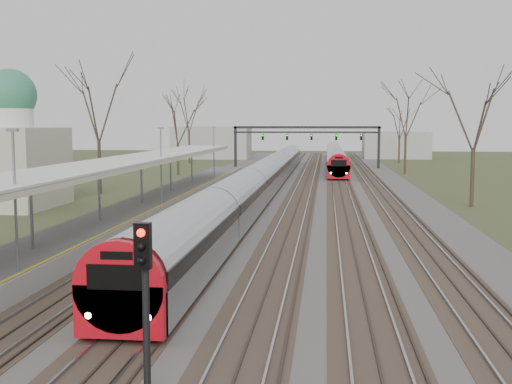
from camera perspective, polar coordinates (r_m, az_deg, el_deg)
track_bed at (r=62.59m, az=3.62°, el=0.33°), size 24.00×160.00×0.22m
platform at (r=46.70m, az=-8.89°, el=-1.10°), size 3.50×69.00×1.00m
canopy at (r=42.08m, az=-10.57°, el=2.80°), size 4.10×50.00×3.11m
signal_gantry at (r=92.27m, az=4.52°, el=5.14°), size 21.00×0.59×6.08m
tree_west_far at (r=58.81m, az=-13.87°, el=7.57°), size 5.50×5.50×11.33m
tree_east_far at (r=50.43m, az=18.86°, el=6.90°), size 5.00×5.00×10.30m
train_near at (r=61.91m, az=1.04°, el=1.60°), size 2.62×90.21×3.05m
train_far at (r=100.82m, az=7.05°, el=3.23°), size 2.62×60.21×3.05m
signal_post at (r=14.18m, az=-9.87°, el=-8.15°), size 0.35×0.45×4.10m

